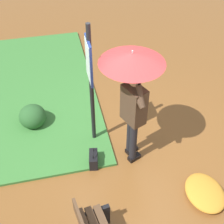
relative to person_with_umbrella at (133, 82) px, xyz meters
name	(u,v)px	position (x,y,z in m)	size (l,w,h in m)	color
ground_plane	(131,155)	(-0.08, -0.03, -1.55)	(18.00, 18.00, 0.00)	brown
grass_verge	(1,95)	(2.15, 2.28, -1.53)	(4.80, 4.00, 0.05)	#387533
person_with_umbrella	(133,82)	(0.00, 0.00, 0.00)	(0.96, 0.96, 2.04)	black
info_sign_post	(90,75)	(0.46, 0.55, -0.11)	(0.44, 0.07, 2.30)	black
handbag	(94,159)	(-0.12, 0.66, -1.42)	(0.32, 0.19, 0.37)	black
shrub_cluster	(34,116)	(1.10, 1.60, -1.34)	(0.56, 0.51, 0.46)	#285628
leaf_pile_near_person	(205,193)	(-1.12, -0.92, -1.47)	(0.74, 0.59, 0.16)	#C68428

